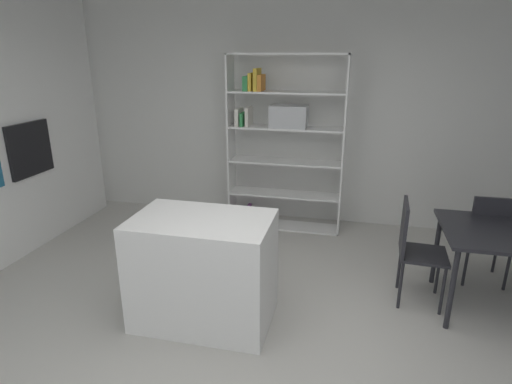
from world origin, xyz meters
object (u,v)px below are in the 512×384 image
dining_table (508,240)px  dining_chair_island_side (413,244)px  built_in_oven (30,149)px  kitchen_island (204,270)px  open_bookshelf (281,136)px  dining_chair_far (490,232)px

dining_table → dining_chair_island_side: size_ratio=1.12×
built_in_oven → dining_table: bearing=-3.0°
kitchen_island → dining_table: (2.44, 0.69, 0.21)m
open_bookshelf → dining_table: bearing=-33.1°
open_bookshelf → dining_chair_far: open_bookshelf is taller
dining_table → dining_chair_island_side: 0.75m
open_bookshelf → built_in_oven: bearing=-155.6°
dining_table → built_in_oven: bearing=177.0°
built_in_oven → dining_table: (4.78, -0.25, -0.48)m
dining_chair_island_side → open_bookshelf: bearing=48.8°
built_in_oven → dining_chair_far: 4.82m
kitchen_island → dining_chair_far: (2.44, 1.15, 0.09)m
open_bookshelf → dining_chair_far: bearing=-23.8°
kitchen_island → dining_chair_island_side: (1.70, 0.70, 0.10)m
built_in_oven → dining_chair_island_side: size_ratio=0.65×
open_bookshelf → kitchen_island: bearing=-96.9°
dining_table → open_bookshelf: bearing=146.9°
open_bookshelf → dining_chair_island_side: bearing=-44.4°
dining_table → dining_chair_island_side: dining_chair_island_side is taller
built_in_oven → open_bookshelf: open_bookshelf is taller
kitchen_island → dining_chair_far: 2.70m
dining_table → dining_chair_far: dining_chair_far is taller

